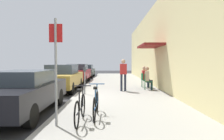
{
  "coord_description": "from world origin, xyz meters",
  "views": [
    {
      "loc": [
        1.73,
        -9.19,
        1.68
      ],
      "look_at": [
        1.8,
        4.6,
        1.13
      ],
      "focal_mm": 32.35,
      "sensor_mm": 36.0,
      "label": 1
    }
  ],
  "objects_px": {
    "cafe_chair_0": "(147,81)",
    "seated_patron_0": "(148,77)",
    "street_sign": "(56,64)",
    "bicycle_0": "(96,105)",
    "parked_car_0": "(23,91)",
    "cafe_chair_1": "(144,79)",
    "parked_car_3": "(86,71)",
    "pedestrian_standing": "(123,72)",
    "bicycle_1": "(80,108)",
    "parked_car_1": "(62,77)",
    "seated_patron_1": "(145,76)",
    "parking_meter": "(85,78)",
    "parked_car_2": "(78,73)"
  },
  "relations": [
    {
      "from": "seated_patron_1",
      "to": "pedestrian_standing",
      "type": "distance_m",
      "value": 2.09
    },
    {
      "from": "bicycle_0",
      "to": "cafe_chair_1",
      "type": "xyz_separation_m",
      "value": [
        2.45,
        6.61,
        0.14
      ]
    },
    {
      "from": "cafe_chair_0",
      "to": "seated_patron_1",
      "type": "height_order",
      "value": "seated_patron_1"
    },
    {
      "from": "parked_car_0",
      "to": "street_sign",
      "type": "relative_size",
      "value": 1.69
    },
    {
      "from": "parked_car_0",
      "to": "seated_patron_0",
      "type": "relative_size",
      "value": 3.41
    },
    {
      "from": "bicycle_1",
      "to": "cafe_chair_0",
      "type": "xyz_separation_m",
      "value": [
        2.82,
        6.14,
        0.14
      ]
    },
    {
      "from": "parking_meter",
      "to": "cafe_chair_0",
      "type": "bearing_deg",
      "value": 25.3
    },
    {
      "from": "seated_patron_0",
      "to": "cafe_chair_1",
      "type": "bearing_deg",
      "value": 93.62
    },
    {
      "from": "parked_car_3",
      "to": "pedestrian_standing",
      "type": "xyz_separation_m",
      "value": [
        3.49,
        -11.58,
        0.4
      ]
    },
    {
      "from": "parking_meter",
      "to": "bicycle_1",
      "type": "bearing_deg",
      "value": -83.95
    },
    {
      "from": "parked_car_0",
      "to": "bicycle_1",
      "type": "height_order",
      "value": "parked_car_0"
    },
    {
      "from": "parking_meter",
      "to": "seated_patron_1",
      "type": "distance_m",
      "value": 4.19
    },
    {
      "from": "cafe_chair_0",
      "to": "seated_patron_0",
      "type": "height_order",
      "value": "seated_patron_0"
    },
    {
      "from": "cafe_chair_0",
      "to": "seated_patron_1",
      "type": "relative_size",
      "value": 0.67
    },
    {
      "from": "street_sign",
      "to": "bicycle_0",
      "type": "height_order",
      "value": "street_sign"
    },
    {
      "from": "parked_car_2",
      "to": "street_sign",
      "type": "xyz_separation_m",
      "value": [
        1.5,
        -12.17,
        0.87
      ]
    },
    {
      "from": "street_sign",
      "to": "cafe_chair_0",
      "type": "bearing_deg",
      "value": 62.51
    },
    {
      "from": "parking_meter",
      "to": "street_sign",
      "type": "distance_m",
      "value": 4.94
    },
    {
      "from": "parked_car_0",
      "to": "bicycle_0",
      "type": "distance_m",
      "value": 2.55
    },
    {
      "from": "parked_car_2",
      "to": "pedestrian_standing",
      "type": "xyz_separation_m",
      "value": [
        3.49,
        -6.29,
        0.35
      ]
    },
    {
      "from": "parked_car_0",
      "to": "parked_car_3",
      "type": "height_order",
      "value": "parked_car_0"
    },
    {
      "from": "parked_car_2",
      "to": "bicycle_1",
      "type": "height_order",
      "value": "parked_car_2"
    },
    {
      "from": "street_sign",
      "to": "bicycle_0",
      "type": "bearing_deg",
      "value": 40.58
    },
    {
      "from": "parked_car_0",
      "to": "cafe_chair_1",
      "type": "distance_m",
      "value": 7.57
    },
    {
      "from": "cafe_chair_1",
      "to": "pedestrian_standing",
      "type": "xyz_separation_m",
      "value": [
        -1.36,
        -1.5,
        0.5
      ]
    },
    {
      "from": "street_sign",
      "to": "bicycle_1",
      "type": "height_order",
      "value": "street_sign"
    },
    {
      "from": "cafe_chair_1",
      "to": "parked_car_0",
      "type": "bearing_deg",
      "value": -129.85
    },
    {
      "from": "parked_car_2",
      "to": "bicycle_1",
      "type": "relative_size",
      "value": 2.57
    },
    {
      "from": "parked_car_3",
      "to": "seated_patron_0",
      "type": "distance_m",
      "value": 12.08
    },
    {
      "from": "cafe_chair_1",
      "to": "seated_patron_1",
      "type": "height_order",
      "value": "seated_patron_1"
    },
    {
      "from": "parked_car_1",
      "to": "cafe_chair_1",
      "type": "bearing_deg",
      "value": 6.85
    },
    {
      "from": "seated_patron_0",
      "to": "street_sign",
      "type": "bearing_deg",
      "value": -117.93
    },
    {
      "from": "seated_patron_0",
      "to": "cafe_chair_1",
      "type": "height_order",
      "value": "seated_patron_0"
    },
    {
      "from": "parked_car_0",
      "to": "bicycle_1",
      "type": "bearing_deg",
      "value": -31.95
    },
    {
      "from": "street_sign",
      "to": "seated_patron_1",
      "type": "height_order",
      "value": "street_sign"
    },
    {
      "from": "street_sign",
      "to": "seated_patron_1",
      "type": "distance_m",
      "value": 8.18
    },
    {
      "from": "parked_car_1",
      "to": "parking_meter",
      "type": "relative_size",
      "value": 3.33
    },
    {
      "from": "seated_patron_1",
      "to": "pedestrian_standing",
      "type": "xyz_separation_m",
      "value": [
        -1.42,
        -1.5,
        0.3
      ]
    },
    {
      "from": "parked_car_2",
      "to": "bicycle_0",
      "type": "relative_size",
      "value": 2.57
    },
    {
      "from": "bicycle_1",
      "to": "bicycle_0",
      "type": "bearing_deg",
      "value": 51.82
    },
    {
      "from": "bicycle_0",
      "to": "seated_patron_0",
      "type": "xyz_separation_m",
      "value": [
        2.51,
        5.66,
        0.34
      ]
    },
    {
      "from": "bicycle_1",
      "to": "pedestrian_standing",
      "type": "relative_size",
      "value": 1.01
    },
    {
      "from": "bicycle_1",
      "to": "parked_car_0",
      "type": "bearing_deg",
      "value": 148.05
    },
    {
      "from": "bicycle_0",
      "to": "cafe_chair_1",
      "type": "height_order",
      "value": "bicycle_0"
    },
    {
      "from": "parked_car_0",
      "to": "parked_car_2",
      "type": "height_order",
      "value": "parked_car_2"
    },
    {
      "from": "parked_car_1",
      "to": "seated_patron_1",
      "type": "bearing_deg",
      "value": 6.8
    },
    {
      "from": "street_sign",
      "to": "cafe_chair_1",
      "type": "xyz_separation_m",
      "value": [
        3.35,
        7.39,
        -1.02
      ]
    },
    {
      "from": "bicycle_0",
      "to": "pedestrian_standing",
      "type": "bearing_deg",
      "value": 78.03
    },
    {
      "from": "cafe_chair_0",
      "to": "street_sign",
      "type": "bearing_deg",
      "value": -117.49
    },
    {
      "from": "parked_car_2",
      "to": "street_sign",
      "type": "bearing_deg",
      "value": -82.97
    }
  ]
}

